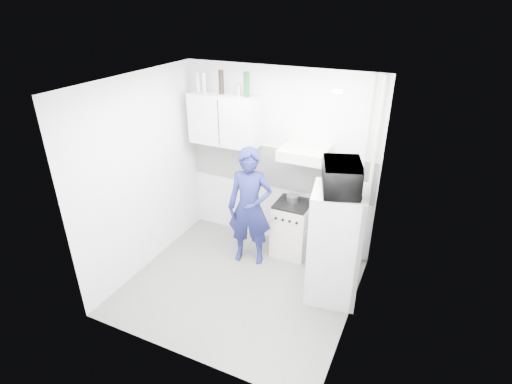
% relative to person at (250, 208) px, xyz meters
% --- Properties ---
extents(floor, '(2.80, 2.80, 0.00)m').
position_rel_person_xyz_m(floor, '(0.14, -0.60, -0.83)').
color(floor, slate).
rests_on(floor, ground).
extents(ceiling, '(2.80, 2.80, 0.00)m').
position_rel_person_xyz_m(ceiling, '(0.14, -0.60, 1.77)').
color(ceiling, white).
rests_on(ceiling, wall_back).
extents(wall_back, '(2.80, 0.00, 2.80)m').
position_rel_person_xyz_m(wall_back, '(0.14, 0.65, 0.47)').
color(wall_back, silver).
rests_on(wall_back, floor).
extents(wall_left, '(0.00, 2.60, 2.60)m').
position_rel_person_xyz_m(wall_left, '(-1.26, -0.60, 0.47)').
color(wall_left, silver).
rests_on(wall_left, floor).
extents(wall_right, '(0.00, 2.60, 2.60)m').
position_rel_person_xyz_m(wall_right, '(1.54, -0.60, 0.47)').
color(wall_right, silver).
rests_on(wall_right, floor).
extents(person, '(0.68, 0.52, 1.67)m').
position_rel_person_xyz_m(person, '(0.00, 0.00, 0.00)').
color(person, '#171B50').
rests_on(person, floor).
extents(stove, '(0.49, 0.49, 0.79)m').
position_rel_person_xyz_m(stove, '(0.47, 0.40, -0.44)').
color(stove, silver).
rests_on(stove, floor).
extents(fridge, '(0.70, 0.70, 1.46)m').
position_rel_person_xyz_m(fridge, '(1.24, -0.25, -0.11)').
color(fridge, silver).
rests_on(fridge, floor).
extents(stove_top, '(0.47, 0.47, 0.03)m').
position_rel_person_xyz_m(stove_top, '(0.47, 0.40, -0.03)').
color(stove_top, black).
rests_on(stove_top, stove).
extents(saucepan, '(0.17, 0.17, 0.09)m').
position_rel_person_xyz_m(saucepan, '(0.45, 0.45, 0.03)').
color(saucepan, silver).
rests_on(saucepan, stove_top).
extents(microwave, '(0.70, 0.57, 0.33)m').
position_rel_person_xyz_m(microwave, '(1.24, -0.25, 0.79)').
color(microwave, black).
rests_on(microwave, fridge).
extents(bottle_a, '(0.07, 0.07, 0.28)m').
position_rel_person_xyz_m(bottle_a, '(-1.01, 0.48, 1.51)').
color(bottle_a, '#B2B7BC').
rests_on(bottle_a, upper_cabinet).
extents(bottle_b, '(0.07, 0.07, 0.26)m').
position_rel_person_xyz_m(bottle_b, '(-0.91, 0.48, 1.50)').
color(bottle_b, silver).
rests_on(bottle_b, upper_cabinet).
extents(bottle_d, '(0.07, 0.07, 0.32)m').
position_rel_person_xyz_m(bottle_d, '(-0.64, 0.48, 1.52)').
color(bottle_d, black).
rests_on(bottle_d, upper_cabinet).
extents(canister_b, '(0.08, 0.08, 0.15)m').
position_rel_person_xyz_m(canister_b, '(-0.39, 0.48, 1.44)').
color(canister_b, silver).
rests_on(canister_b, upper_cabinet).
extents(bottle_e, '(0.08, 0.08, 0.32)m').
position_rel_person_xyz_m(bottle_e, '(-0.27, 0.48, 1.53)').
color(bottle_e, '#144C1E').
rests_on(bottle_e, upper_cabinet).
extents(upper_cabinet, '(1.00, 0.35, 0.70)m').
position_rel_person_xyz_m(upper_cabinet, '(-0.61, 0.48, 1.02)').
color(upper_cabinet, silver).
rests_on(upper_cabinet, wall_back).
extents(range_hood, '(0.60, 0.50, 0.14)m').
position_rel_person_xyz_m(range_hood, '(0.59, 0.40, 0.74)').
color(range_hood, silver).
rests_on(range_hood, wall_back).
extents(backsplash, '(2.74, 0.03, 0.60)m').
position_rel_person_xyz_m(backsplash, '(0.14, 0.64, 0.37)').
color(backsplash, white).
rests_on(backsplash, wall_back).
extents(pipe_a, '(0.05, 0.05, 2.60)m').
position_rel_person_xyz_m(pipe_a, '(1.44, 0.57, 0.47)').
color(pipe_a, silver).
rests_on(pipe_a, floor).
extents(pipe_b, '(0.04, 0.04, 2.60)m').
position_rel_person_xyz_m(pipe_b, '(1.32, 0.57, 0.47)').
color(pipe_b, silver).
rests_on(pipe_b, floor).
extents(ceiling_spot_fixture, '(0.10, 0.10, 0.02)m').
position_rel_person_xyz_m(ceiling_spot_fixture, '(1.14, -0.40, 1.74)').
color(ceiling_spot_fixture, white).
rests_on(ceiling_spot_fixture, ceiling).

